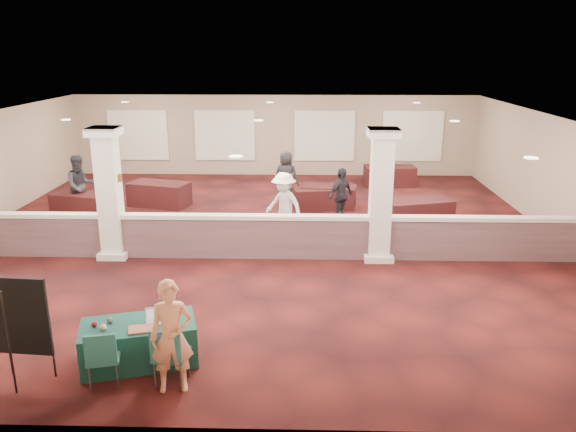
{
  "coord_description": "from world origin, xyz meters",
  "views": [
    {
      "loc": [
        1.15,
        -14.45,
        4.96
      ],
      "look_at": [
        0.81,
        -2.0,
        1.23
      ],
      "focal_mm": 35.0,
      "sensor_mm": 36.0,
      "label": 1
    }
  ],
  "objects_px": {
    "easel_board": "(17,317)",
    "attendee_a": "(81,186)",
    "attendee_c": "(341,196)",
    "far_table_back_right": "(390,176)",
    "near_table": "(139,343)",
    "conf_chair_main": "(169,352)",
    "conf_chair_side": "(102,354)",
    "far_table_front_center": "(319,198)",
    "attendee_b": "(284,205)",
    "woman": "(172,337)",
    "far_table_front_left": "(82,204)",
    "far_table_back_center": "(329,196)",
    "far_table_back_left": "(159,194)",
    "far_table_front_right": "(417,213)",
    "attendee_d": "(286,176)"
  },
  "relations": [
    {
      "from": "far_table_back_left",
      "to": "far_table_back_center",
      "type": "bearing_deg",
      "value": 0.0
    },
    {
      "from": "attendee_c",
      "to": "far_table_back_right",
      "type": "bearing_deg",
      "value": 19.04
    },
    {
      "from": "conf_chair_main",
      "to": "far_table_front_center",
      "type": "xyz_separation_m",
      "value": [
        2.53,
        10.02,
        -0.25
      ]
    },
    {
      "from": "conf_chair_side",
      "to": "far_table_front_center",
      "type": "height_order",
      "value": "conf_chair_side"
    },
    {
      "from": "easel_board",
      "to": "far_table_back_center",
      "type": "distance_m",
      "value": 11.43
    },
    {
      "from": "far_table_back_center",
      "to": "attendee_c",
      "type": "relative_size",
      "value": 1.05
    },
    {
      "from": "conf_chair_main",
      "to": "far_table_front_left",
      "type": "bearing_deg",
      "value": 123.03
    },
    {
      "from": "near_table",
      "to": "attendee_b",
      "type": "bearing_deg",
      "value": 55.48
    },
    {
      "from": "conf_chair_side",
      "to": "attendee_c",
      "type": "xyz_separation_m",
      "value": [
        4.1,
        8.59,
        0.25
      ]
    },
    {
      "from": "conf_chair_main",
      "to": "far_table_front_right",
      "type": "bearing_deg",
      "value": 62.27
    },
    {
      "from": "conf_chair_side",
      "to": "far_table_back_center",
      "type": "bearing_deg",
      "value": 56.23
    },
    {
      "from": "far_table_back_center",
      "to": "attendee_a",
      "type": "xyz_separation_m",
      "value": [
        -7.63,
        -1.18,
        0.59
      ]
    },
    {
      "from": "easel_board",
      "to": "far_table_back_center",
      "type": "bearing_deg",
      "value": 68.45
    },
    {
      "from": "far_table_back_right",
      "to": "attendee_b",
      "type": "bearing_deg",
      "value": -121.64
    },
    {
      "from": "far_table_back_right",
      "to": "conf_chair_main",
      "type": "bearing_deg",
      "value": -111.66
    },
    {
      "from": "conf_chair_side",
      "to": "easel_board",
      "type": "relative_size",
      "value": 0.54
    },
    {
      "from": "conf_chair_main",
      "to": "far_table_back_left",
      "type": "relative_size",
      "value": 0.52
    },
    {
      "from": "far_table_back_center",
      "to": "easel_board",
      "type": "bearing_deg",
      "value": -116.58
    },
    {
      "from": "far_table_front_center",
      "to": "attendee_b",
      "type": "height_order",
      "value": "attendee_b"
    },
    {
      "from": "attendee_b",
      "to": "attendee_c",
      "type": "bearing_deg",
      "value": 76.18
    },
    {
      "from": "attendee_a",
      "to": "attendee_d",
      "type": "distance_m",
      "value": 6.49
    },
    {
      "from": "conf_chair_main",
      "to": "attendee_a",
      "type": "height_order",
      "value": "attendee_a"
    },
    {
      "from": "near_table",
      "to": "conf_chair_main",
      "type": "height_order",
      "value": "conf_chair_main"
    },
    {
      "from": "easel_board",
      "to": "attendee_a",
      "type": "height_order",
      "value": "attendee_a"
    },
    {
      "from": "near_table",
      "to": "attendee_b",
      "type": "distance_m",
      "value": 6.82
    },
    {
      "from": "conf_chair_main",
      "to": "far_table_back_right",
      "type": "relative_size",
      "value": 0.53
    },
    {
      "from": "far_table_front_right",
      "to": "attendee_b",
      "type": "xyz_separation_m",
      "value": [
        -3.84,
        -1.14,
        0.51
      ]
    },
    {
      "from": "conf_chair_side",
      "to": "attendee_c",
      "type": "bearing_deg",
      "value": 51.13
    },
    {
      "from": "far_table_back_left",
      "to": "attendee_a",
      "type": "relative_size",
      "value": 1.01
    },
    {
      "from": "far_table_back_right",
      "to": "far_table_back_left",
      "type": "bearing_deg",
      "value": -159.29
    },
    {
      "from": "near_table",
      "to": "far_table_front_left",
      "type": "distance_m",
      "value": 9.3
    },
    {
      "from": "far_table_front_left",
      "to": "attendee_c",
      "type": "distance_m",
      "value": 7.92
    },
    {
      "from": "far_table_back_right",
      "to": "attendee_c",
      "type": "height_order",
      "value": "attendee_c"
    },
    {
      "from": "conf_chair_side",
      "to": "far_table_front_left",
      "type": "xyz_separation_m",
      "value": [
        -3.79,
        9.08,
        -0.21
      ]
    },
    {
      "from": "attendee_b",
      "to": "attendee_c",
      "type": "height_order",
      "value": "attendee_b"
    },
    {
      "from": "conf_chair_main",
      "to": "far_table_front_right",
      "type": "xyz_separation_m",
      "value": [
        5.33,
        8.27,
        -0.19
      ]
    },
    {
      "from": "woman",
      "to": "attendee_c",
      "type": "xyz_separation_m",
      "value": [
        3.04,
        8.59,
        -0.06
      ]
    },
    {
      "from": "far_table_back_left",
      "to": "far_table_front_right",
      "type": "bearing_deg",
      "value": -13.68
    },
    {
      "from": "far_table_front_right",
      "to": "attendee_a",
      "type": "relative_size",
      "value": 1.02
    },
    {
      "from": "easel_board",
      "to": "attendee_d",
      "type": "distance_m",
      "value": 11.49
    },
    {
      "from": "easel_board",
      "to": "attendee_d",
      "type": "bearing_deg",
      "value": 76.3
    },
    {
      "from": "conf_chair_side",
      "to": "far_table_front_left",
      "type": "bearing_deg",
      "value": 99.34
    },
    {
      "from": "far_table_back_right",
      "to": "woman",
      "type": "bearing_deg",
      "value": -111.26
    },
    {
      "from": "woman",
      "to": "attendee_a",
      "type": "height_order",
      "value": "attendee_a"
    },
    {
      "from": "easel_board",
      "to": "far_table_front_right",
      "type": "relative_size",
      "value": 0.92
    },
    {
      "from": "far_table_back_center",
      "to": "attendee_c",
      "type": "height_order",
      "value": "attendee_c"
    },
    {
      "from": "near_table",
      "to": "easel_board",
      "type": "bearing_deg",
      "value": -173.95
    },
    {
      "from": "far_table_back_center",
      "to": "attendee_a",
      "type": "relative_size",
      "value": 0.91
    },
    {
      "from": "far_table_front_left",
      "to": "attendee_d",
      "type": "height_order",
      "value": "attendee_d"
    },
    {
      "from": "woman",
      "to": "attendee_c",
      "type": "bearing_deg",
      "value": 60.19
    }
  ]
}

